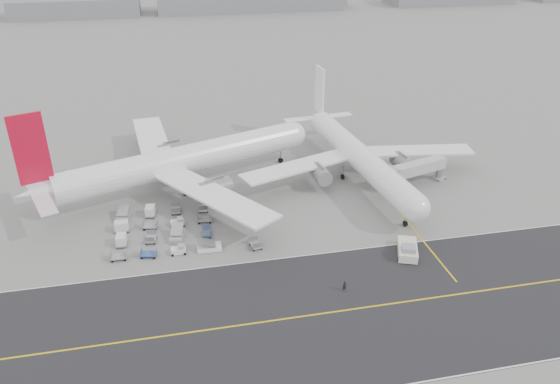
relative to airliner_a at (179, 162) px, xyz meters
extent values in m
plane|color=gray|center=(13.08, -29.00, -6.50)|extent=(700.00, 700.00, 0.00)
cube|color=#252527|center=(18.08, -47.00, -6.49)|extent=(220.00, 32.00, 0.02)
cube|color=gold|center=(18.08, -47.00, -6.47)|extent=(220.00, 0.30, 0.01)
cube|color=silver|center=(18.08, -31.20, -6.47)|extent=(220.00, 0.25, 0.01)
cube|color=gold|center=(43.08, -24.00, -6.48)|extent=(0.30, 40.00, 0.01)
cylinder|color=white|center=(1.49, 0.55, 0.03)|extent=(54.43, 25.06, 6.38)
sphere|color=white|center=(27.62, 10.08, 0.03)|extent=(6.25, 6.25, 6.25)
cone|color=white|center=(-25.90, -9.46, 0.51)|extent=(12.16, 9.11, 5.74)
cube|color=#B60C25|center=(-26.54, -9.69, 9.32)|extent=(5.91, 2.56, 13.56)
cube|color=white|center=(-24.94, -15.06, 0.67)|extent=(6.36, 10.60, 0.25)
cube|color=white|center=(-28.78, -4.55, 0.67)|extent=(6.36, 10.60, 0.25)
cube|color=white|center=(5.98, -15.69, -0.77)|extent=(22.71, 29.08, 0.45)
cube|color=white|center=(-5.54, 15.85, -0.77)|extent=(9.97, 31.07, 0.45)
cylinder|color=gray|center=(6.72, -9.82, -2.36)|extent=(7.73, 6.04, 3.95)
cylinder|color=gray|center=(-1.19, 11.84, -2.36)|extent=(7.73, 6.04, 3.95)
cylinder|color=black|center=(24.43, 8.92, -5.90)|extent=(1.30, 0.88, 1.20)
cylinder|color=black|center=(0.90, -3.75, -5.90)|extent=(1.30, 0.88, 1.20)
cylinder|color=black|center=(-1.73, 3.44, -5.90)|extent=(1.30, 0.88, 1.20)
cylinder|color=gray|center=(24.43, 8.92, -4.23)|extent=(0.36, 0.36, 3.35)
cylinder|color=white|center=(39.86, -4.40, -0.85)|extent=(10.22, 48.41, 5.51)
sphere|color=white|center=(42.23, -28.33, -0.85)|extent=(5.40, 5.40, 5.40)
cone|color=white|center=(37.38, 20.70, -0.44)|extent=(5.86, 9.83, 4.96)
cube|color=white|center=(37.33, 21.29, 7.18)|extent=(1.02, 5.30, 11.73)
cube|color=white|center=(32.48, 21.10, -0.30)|extent=(9.02, 3.49, 0.25)
cube|color=white|center=(42.11, 22.05, -0.30)|extent=(9.02, 3.49, 0.25)
cube|color=white|center=(25.30, -4.66, -1.54)|extent=(26.83, 14.40, 0.45)
cube|color=white|center=(54.20, -1.80, -1.54)|extent=(26.97, 9.64, 0.45)
cylinder|color=gray|center=(30.06, -6.55, -2.92)|extent=(3.98, 6.17, 3.42)
cylinder|color=gray|center=(49.90, -4.58, -2.92)|extent=(3.98, 6.17, 3.42)
cylinder|color=black|center=(41.94, -25.41, -5.91)|extent=(0.62, 1.24, 1.19)
cylinder|color=black|center=(36.40, -2.97, -5.91)|extent=(0.62, 1.24, 1.19)
cylinder|color=black|center=(42.98, -2.32, -5.91)|extent=(0.62, 1.24, 1.19)
cylinder|color=gray|center=(41.94, -25.41, -4.46)|extent=(0.36, 0.36, 2.89)
cube|color=silver|center=(38.40, -34.46, -5.57)|extent=(5.50, 7.54, 1.54)
cube|color=#9B9BA0|center=(37.86, -35.89, -4.42)|extent=(3.04, 2.91, 0.99)
cylinder|color=gray|center=(39.89, -30.55, -5.95)|extent=(1.18, 2.73, 0.18)
cylinder|color=black|center=(36.13, -36.41, -6.01)|extent=(0.76, 1.08, 0.99)
cylinder|color=black|center=(38.80, -37.43, -6.01)|extent=(0.76, 1.08, 0.99)
cylinder|color=black|center=(38.01, -31.48, -6.01)|extent=(0.76, 1.08, 0.99)
cylinder|color=black|center=(40.68, -32.50, -6.01)|extent=(0.76, 1.08, 0.99)
cylinder|color=gray|center=(57.83, -7.51, -4.60)|extent=(1.52, 1.52, 3.80)
cube|color=#9B9BA0|center=(57.83, -7.51, -6.17)|extent=(3.07, 3.07, 0.67)
cube|color=silver|center=(51.44, -9.38, -2.13)|extent=(14.43, 6.56, 2.47)
cube|color=#9B9BA0|center=(44.87, -11.30, -2.13)|extent=(1.95, 3.24, 2.85)
cylinder|color=black|center=(58.54, -6.22, -6.22)|extent=(0.43, 0.63, 0.57)
imported|color=black|center=(24.09, -42.27, -5.60)|extent=(0.68, 0.46, 1.81)
camera|label=1|loc=(-0.84, -109.51, 48.63)|focal=35.00mm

